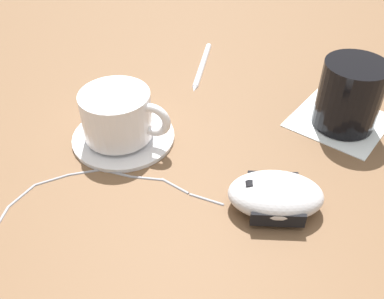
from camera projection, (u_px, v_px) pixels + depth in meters
ground_plane at (227, 134)px, 0.54m from camera, size 3.00×3.00×0.00m
saucer at (123, 135)px, 0.53m from camera, size 0.13×0.13×0.01m
coffee_cup at (118, 115)px, 0.50m from camera, size 0.11×0.08×0.06m
computer_mouse at (275, 195)px, 0.43m from camera, size 0.12×0.10×0.04m
mouse_cable at (101, 187)px, 0.46m from camera, size 0.19×0.16×0.00m
napkin_under_glass at (339, 121)px, 0.56m from camera, size 0.12×0.12×0.00m
drinking_glass at (350, 95)px, 0.52m from camera, size 0.08×0.08×0.08m
pen at (202, 64)px, 0.66m from camera, size 0.07×0.14×0.01m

